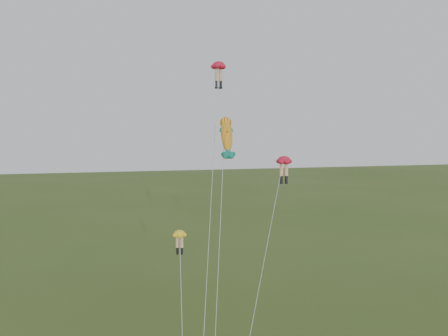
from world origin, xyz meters
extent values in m
ellipsoid|color=red|center=(3.36, 12.02, 20.90)|extent=(1.69, 1.69, 0.67)
cylinder|color=#E6B488|center=(3.17, 11.95, 20.12)|extent=(0.30, 0.30, 1.02)
cylinder|color=black|center=(3.17, 11.95, 19.35)|extent=(0.23, 0.23, 0.51)
cube|color=black|center=(3.17, 11.95, 19.03)|extent=(0.25, 0.33, 0.15)
cylinder|color=#E6B488|center=(3.55, 12.08, 20.12)|extent=(0.30, 0.30, 1.02)
cylinder|color=black|center=(3.55, 12.08, 19.35)|extent=(0.23, 0.23, 0.51)
cube|color=black|center=(3.55, 12.08, 19.03)|extent=(0.25, 0.33, 0.15)
cylinder|color=silver|center=(1.09, 5.13, 10.72)|extent=(4.58, 13.82, 21.02)
ellipsoid|color=red|center=(7.56, 7.63, 13.16)|extent=(1.35, 1.35, 0.64)
cylinder|color=#E6B488|center=(7.36, 7.63, 12.39)|extent=(0.29, 0.29, 0.99)
cylinder|color=black|center=(7.36, 7.63, 11.66)|extent=(0.22, 0.22, 0.49)
cube|color=black|center=(7.36, 7.63, 11.34)|extent=(0.17, 0.29, 0.14)
cylinder|color=#E6B488|center=(7.76, 7.62, 12.39)|extent=(0.29, 0.29, 0.99)
cylinder|color=black|center=(7.76, 7.62, 11.66)|extent=(0.22, 0.22, 0.49)
cube|color=black|center=(7.76, 7.62, 11.34)|extent=(0.17, 0.29, 0.14)
cylinder|color=silver|center=(4.44, 3.08, 6.84)|extent=(6.28, 9.13, 13.27)
ellipsoid|color=yellow|center=(-1.31, 4.47, 8.42)|extent=(1.26, 1.26, 0.50)
cylinder|color=#E6B488|center=(-1.46, 4.52, 7.83)|extent=(0.22, 0.22, 0.77)
cylinder|color=black|center=(-1.46, 4.52, 7.26)|extent=(0.17, 0.17, 0.38)
cube|color=black|center=(-1.46, 4.52, 7.01)|extent=(0.19, 0.25, 0.11)
cylinder|color=#E6B488|center=(-1.17, 4.43, 7.83)|extent=(0.22, 0.22, 0.77)
cylinder|color=black|center=(-1.17, 4.43, 7.26)|extent=(0.17, 0.17, 0.38)
cube|color=black|center=(-1.17, 4.43, 7.01)|extent=(0.19, 0.25, 0.11)
cylinder|color=silver|center=(-1.91, 0.30, 4.44)|extent=(1.22, 8.36, 8.47)
ellipsoid|color=yellow|center=(2.24, 5.24, 15.26)|extent=(1.38, 3.08, 3.08)
sphere|color=yellow|center=(2.24, 5.24, 15.26)|extent=(1.10, 1.40, 1.27)
cone|color=#137D6B|center=(2.24, 5.24, 15.26)|extent=(0.89, 1.31, 1.19)
cone|color=#137D6B|center=(2.24, 5.24, 15.26)|extent=(0.89, 1.31, 1.19)
cone|color=#137D6B|center=(2.24, 5.24, 15.26)|extent=(0.51, 0.73, 0.67)
cone|color=#137D6B|center=(2.24, 5.24, 15.26)|extent=(0.51, 0.73, 0.67)
cone|color=#B73913|center=(2.24, 5.24, 15.26)|extent=(0.54, 0.73, 0.66)
cylinder|color=silver|center=(0.90, 1.75, 7.74)|extent=(2.73, 7.01, 15.05)
camera|label=1|loc=(-6.87, -29.03, 15.75)|focal=40.00mm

